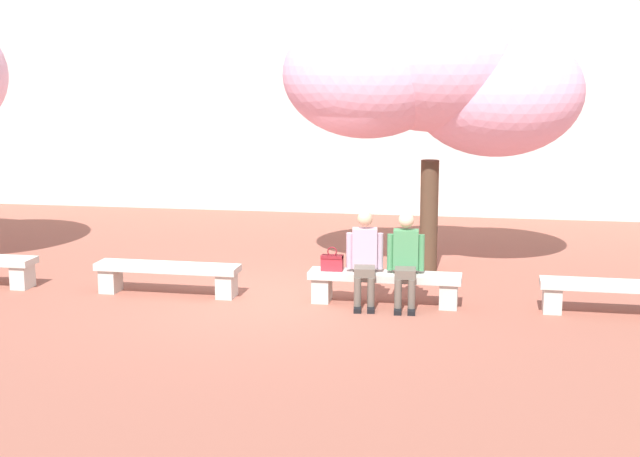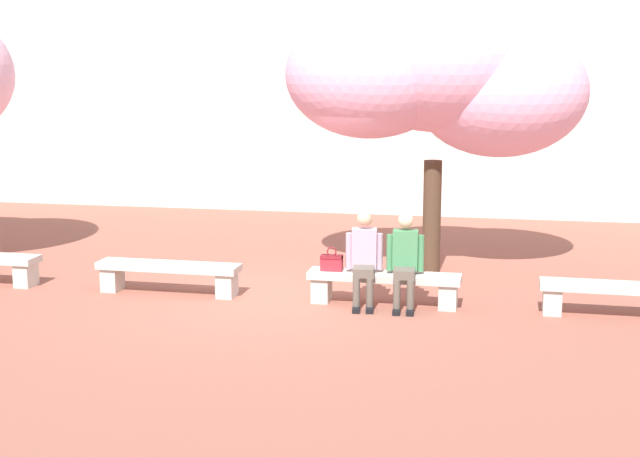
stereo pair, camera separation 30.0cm
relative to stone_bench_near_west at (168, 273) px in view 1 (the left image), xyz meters
name	(u,v)px [view 1 (the left image)]	position (x,y,z in m)	size (l,w,h in m)	color
ground_plane	(274,299)	(1.56, 0.00, -0.31)	(100.00, 100.00, 0.00)	#8E5142
building_facade	(361,54)	(1.56, 9.43, 3.19)	(28.00, 4.00, 7.00)	beige
stone_bench_near_west	(168,273)	(0.00, 0.00, 0.00)	(2.10, 0.45, 0.45)	#BCB7AD
stone_bench_center	(385,282)	(3.13, 0.00, 0.00)	(2.10, 0.45, 0.45)	#BCB7AD
stone_bench_near_east	(621,292)	(6.25, 0.00, 0.00)	(2.10, 0.45, 0.45)	#BCB7AD
person_seated_left	(365,255)	(2.85, -0.05, 0.39)	(0.51, 0.71, 1.29)	black
person_seated_right	(406,257)	(3.41, -0.05, 0.39)	(0.51, 0.70, 1.29)	black
handbag	(332,262)	(2.40, -0.01, 0.27)	(0.30, 0.15, 0.34)	#A3232D
cherry_tree_main	(435,78)	(3.65, 2.19, 2.75)	(4.64, 2.85, 4.30)	#473323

